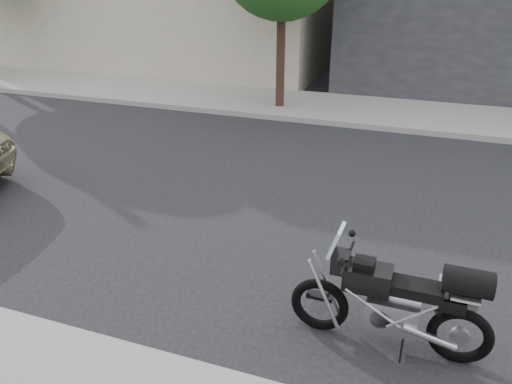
{
  "coord_description": "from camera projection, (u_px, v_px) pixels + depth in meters",
  "views": [
    {
      "loc": [
        -2.13,
        7.52,
        3.89
      ],
      "look_at": [
        0.07,
        1.4,
        0.9
      ],
      "focal_mm": 35.0,
      "sensor_mm": 36.0,
      "label": 1
    }
  ],
  "objects": [
    {
      "name": "far_sidewalk",
      "position": [
        352.0,
        110.0,
        14.24
      ],
      "size": [
        44.0,
        3.0,
        0.15
      ],
      "primitive_type": "cube",
      "color": "gray",
      "rests_on": "ground"
    },
    {
      "name": "motorcycle",
      "position": [
        403.0,
        302.0,
        5.34
      ],
      "size": [
        2.18,
        0.7,
        1.38
      ],
      "rotation": [
        0.0,
        0.0,
        -0.01
      ],
      "color": "black",
      "rests_on": "ground"
    },
    {
      "name": "ground",
      "position": [
        287.0,
        208.0,
        8.71
      ],
      "size": [
        120.0,
        120.0,
        0.0
      ],
      "primitive_type": "plane",
      "color": "black",
      "rests_on": "ground"
    }
  ]
}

